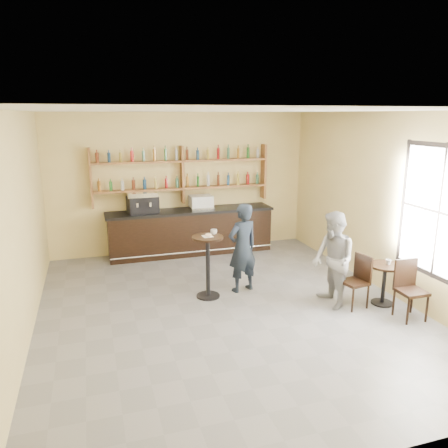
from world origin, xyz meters
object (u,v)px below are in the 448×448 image
object	(u,v)px
pastry_case	(201,202)
chair_west	(354,282)
espresso_machine	(143,202)
chair_south	(412,291)
bar_counter	(191,231)
cafe_table	(384,284)
patron_second	(333,260)
man_main	(242,248)
pedestal_table	(208,267)

from	to	relation	value
pastry_case	chair_west	xyz separation A→B (m)	(1.67, -3.69, -0.74)
espresso_machine	chair_south	distance (m)	5.70
bar_counter	cafe_table	xyz separation A→B (m)	(2.48, -3.74, -0.16)
espresso_machine	patron_second	bearing A→B (deg)	-59.58
espresso_machine	bar_counter	bearing A→B (deg)	-6.57
bar_counter	espresso_machine	distance (m)	1.31
espresso_machine	chair_west	bearing A→B (deg)	-57.50
bar_counter	man_main	bearing A→B (deg)	-81.23
bar_counter	cafe_table	size ratio (longest dim) A/B	5.41
bar_counter	pedestal_table	world-z (taller)	pedestal_table
chair_south	chair_west	bearing A→B (deg)	134.20
chair_south	cafe_table	bearing A→B (deg)	96.25
espresso_machine	man_main	size ratio (longest dim) A/B	0.40
chair_west	chair_south	bearing A→B (deg)	33.11
chair_west	chair_south	xyz separation A→B (m)	(0.60, -0.65, 0.02)
man_main	chair_south	bearing A→B (deg)	123.14
pedestal_table	chair_south	size ratio (longest dim) A/B	1.19
espresso_machine	cafe_table	size ratio (longest dim) A/B	0.92
espresso_machine	chair_south	xyz separation A→B (m)	(3.60, -4.34, -0.79)
espresso_machine	pastry_case	xyz separation A→B (m)	(1.32, 0.00, -0.07)
man_main	chair_south	distance (m)	2.86
cafe_table	pedestal_table	bearing A→B (deg)	157.08
cafe_table	chair_west	xyz separation A→B (m)	(-0.55, 0.05, 0.09)
pedestal_table	man_main	bearing A→B (deg)	7.90
pastry_case	man_main	distance (m)	2.51
bar_counter	espresso_machine	xyz separation A→B (m)	(-1.07, 0.00, 0.75)
pastry_case	chair_south	distance (m)	4.96
pedestal_table	chair_west	bearing A→B (deg)	-26.80
pedestal_table	patron_second	distance (m)	2.13
pastry_case	patron_second	xyz separation A→B (m)	(1.34, -3.54, -0.38)
pastry_case	man_main	xyz separation A→B (m)	(0.13, -2.48, -0.37)
espresso_machine	pedestal_table	world-z (taller)	espresso_machine
pedestal_table	bar_counter	bearing A→B (deg)	83.60
pedestal_table	chair_south	distance (m)	3.33
cafe_table	chair_west	world-z (taller)	chair_west
patron_second	pastry_case	bearing A→B (deg)	-156.73
bar_counter	man_main	world-z (taller)	man_main
bar_counter	pastry_case	xyz separation A→B (m)	(0.25, 0.00, 0.67)
bar_counter	man_main	size ratio (longest dim) A/B	2.34
cafe_table	chair_south	xyz separation A→B (m)	(0.05, -0.60, 0.12)
espresso_machine	patron_second	distance (m)	4.46
pedestal_table	cafe_table	world-z (taller)	pedestal_table
man_main	chair_south	xyz separation A→B (m)	(2.14, -1.86, -0.35)
pastry_case	patron_second	world-z (taller)	patron_second
patron_second	man_main	bearing A→B (deg)	-128.66
man_main	patron_second	world-z (taller)	man_main
bar_counter	espresso_machine	world-z (taller)	espresso_machine
pastry_case	pedestal_table	size ratio (longest dim) A/B	0.47
chair_west	patron_second	distance (m)	0.51
pedestal_table	patron_second	world-z (taller)	patron_second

